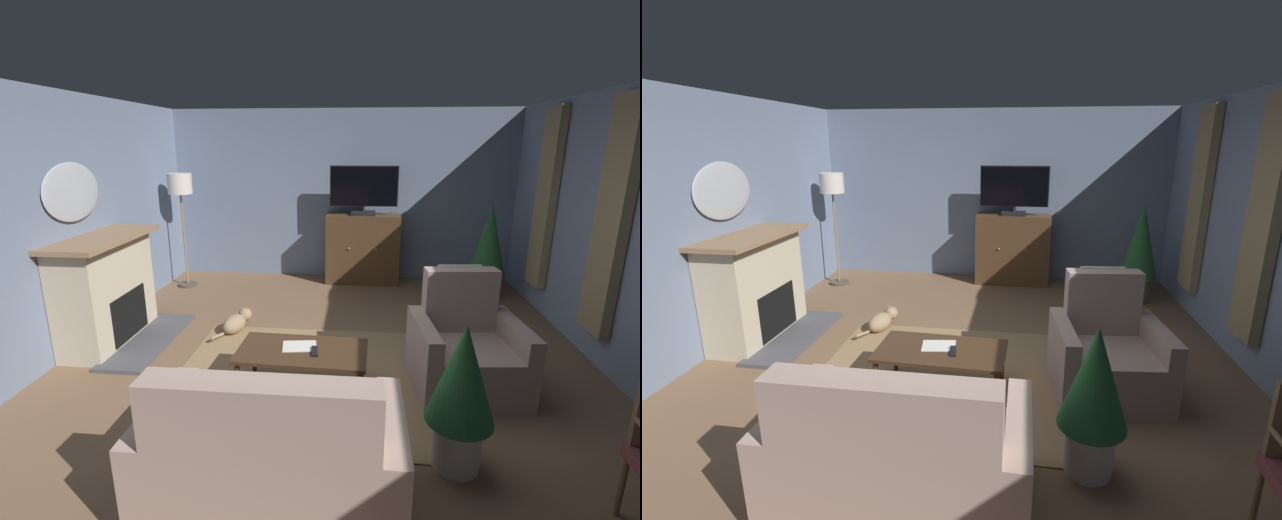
% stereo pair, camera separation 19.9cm
% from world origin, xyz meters
% --- Properties ---
extents(ground_plane, '(6.02, 7.16, 0.04)m').
position_xyz_m(ground_plane, '(0.00, 0.00, -0.02)').
color(ground_plane, brown).
extents(wall_back, '(6.02, 0.10, 2.69)m').
position_xyz_m(wall_back, '(0.00, 3.33, 1.34)').
color(wall_back, slate).
rests_on(wall_back, ground_plane).
extents(wall_left, '(0.10, 7.16, 2.69)m').
position_xyz_m(wall_left, '(-2.76, 0.00, 1.34)').
color(wall_left, slate).
rests_on(wall_left, ground_plane).
extents(curtain_panel_near, '(0.10, 0.44, 2.26)m').
position_xyz_m(curtain_panel_near, '(2.65, 0.52, 1.48)').
color(curtain_panel_near, '#8E7F56').
extents(curtain_panel_far, '(0.10, 0.44, 2.26)m').
position_xyz_m(curtain_panel_far, '(2.65, 2.02, 1.48)').
color(curtain_panel_far, '#8E7F56').
extents(rug_central, '(2.44, 2.14, 0.01)m').
position_xyz_m(rug_central, '(-0.20, -0.06, 0.01)').
color(rug_central, '#8E704C').
rests_on(rug_central, ground_plane).
extents(fireplace, '(0.95, 1.43, 1.21)m').
position_xyz_m(fireplace, '(-2.43, 0.55, 0.58)').
color(fireplace, '#4C4C51').
rests_on(fireplace, ground_plane).
extents(wall_mirror_oval, '(0.06, 0.90, 0.61)m').
position_xyz_m(wall_mirror_oval, '(-2.68, 0.55, 1.67)').
color(wall_mirror_oval, '#B2B7BF').
extents(tv_cabinet, '(1.14, 0.49, 1.09)m').
position_xyz_m(tv_cabinet, '(0.36, 2.98, 0.52)').
color(tv_cabinet, '#352315').
rests_on(tv_cabinet, ground_plane).
extents(television, '(1.03, 0.20, 0.75)m').
position_xyz_m(television, '(0.36, 2.93, 1.49)').
color(television, black).
rests_on(television, tv_cabinet).
extents(coffee_table, '(1.16, 0.64, 0.40)m').
position_xyz_m(coffee_table, '(-0.17, -0.27, 0.36)').
color(coffee_table, '#422B19').
rests_on(coffee_table, ground_plane).
extents(tv_remote, '(0.07, 0.17, 0.02)m').
position_xyz_m(tv_remote, '(-0.06, -0.31, 0.41)').
color(tv_remote, black).
rests_on(tv_remote, coffee_table).
extents(folded_newspaper, '(0.33, 0.26, 0.01)m').
position_xyz_m(folded_newspaper, '(-0.20, -0.21, 0.41)').
color(folded_newspaper, silver).
rests_on(folded_newspaper, coffee_table).
extents(sofa_floral, '(1.55, 0.86, 1.02)m').
position_xyz_m(sofa_floral, '(-0.17, -1.57, 0.34)').
color(sofa_floral, '#BC9E8E').
rests_on(sofa_floral, ground_plane).
extents(armchair_angled_to_table, '(1.00, 0.91, 1.07)m').
position_xyz_m(armchair_angled_to_table, '(1.28, -0.07, 0.34)').
color(armchair_angled_to_table, '#A3897F').
rests_on(armchair_angled_to_table, ground_plane).
extents(potted_plant_leafy_by_curtain, '(0.46, 0.46, 1.06)m').
position_xyz_m(potted_plant_leafy_by_curtain, '(1.00, -1.10, 0.60)').
color(potted_plant_leafy_by_curtain, beige).
rests_on(potted_plant_leafy_by_curtain, ground_plane).
extents(potted_plant_on_hearth_side, '(0.49, 0.49, 1.37)m').
position_xyz_m(potted_plant_on_hearth_side, '(2.11, 2.36, 0.76)').
color(potted_plant_on_hearth_side, slate).
rests_on(potted_plant_on_hearth_side, ground_plane).
extents(cat, '(0.34, 0.67, 0.24)m').
position_xyz_m(cat, '(-1.12, 0.92, 0.11)').
color(cat, '#937A5B').
rests_on(cat, ground_plane).
extents(floor_lamp, '(0.35, 0.35, 1.73)m').
position_xyz_m(floor_lamp, '(-2.35, 2.50, 1.44)').
color(floor_lamp, '#4C4233').
rests_on(floor_lamp, ground_plane).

